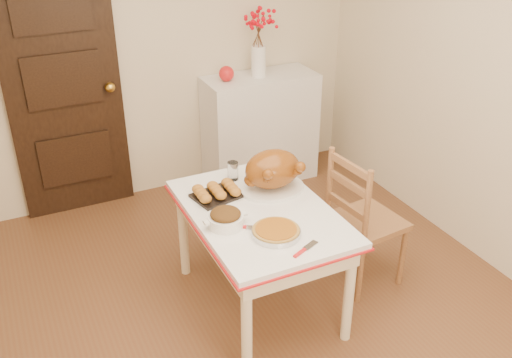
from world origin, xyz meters
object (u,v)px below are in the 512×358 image
sideboard (260,129)px  kitchen_table (259,258)px  chair_oak (367,218)px  pumpkin_pie (276,231)px  turkey_platter (273,171)px

sideboard → kitchen_table: sideboard is taller
kitchen_table → chair_oak: size_ratio=1.23×
pumpkin_pie → chair_oak: bearing=15.3°
chair_oak → pumpkin_pie: size_ratio=3.52×
sideboard → pumpkin_pie: sideboard is taller
chair_oak → pumpkin_pie: 0.85m
kitchen_table → pumpkin_pie: 0.47m
chair_oak → turkey_platter: 0.71m
chair_oak → turkey_platter: size_ratio=2.32×
turkey_platter → pumpkin_pie: size_ratio=1.52×
pumpkin_pie → kitchen_table: bearing=82.4°
sideboard → turkey_platter: bearing=-113.1°
sideboard → turkey_platter: (-0.58, -1.37, 0.35)m
chair_oak → kitchen_table: bearing=79.2°
sideboard → chair_oak: size_ratio=1.00×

